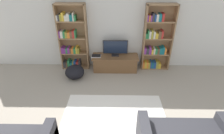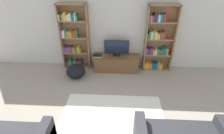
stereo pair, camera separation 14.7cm
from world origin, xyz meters
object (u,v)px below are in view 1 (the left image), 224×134
at_px(television, 115,48).
at_px(beanbag_ottoman, 75,72).
at_px(bookshelf_left, 72,39).
at_px(tv_stand, 115,63).
at_px(laptop, 96,56).
at_px(bookshelf_right, 156,40).

relative_size(television, beanbag_ottoman, 1.36).
bearing_deg(bookshelf_left, tv_stand, -6.97).
bearing_deg(bookshelf_left, laptop, -13.46).
relative_size(laptop, beanbag_ottoman, 0.51).
distance_m(bookshelf_left, laptop, 0.92).
bearing_deg(television, laptop, -173.86).
xyz_separation_m(tv_stand, laptop, (-0.61, -0.02, 0.26)).
bearing_deg(beanbag_ottoman, bookshelf_right, 15.30).
bearing_deg(beanbag_ottoman, bookshelf_left, 101.54).
height_order(bookshelf_left, laptop, bookshelf_left).
distance_m(tv_stand, laptop, 0.66).
bearing_deg(tv_stand, laptop, -178.57).
bearing_deg(tv_stand, television, 90.00).
bearing_deg(bookshelf_right, laptop, -174.51).
height_order(bookshelf_right, beanbag_ottoman, bookshelf_right).
bearing_deg(bookshelf_right, beanbag_ottoman, -164.70).
distance_m(bookshelf_right, television, 1.29).
distance_m(tv_stand, beanbag_ottoman, 1.33).
bearing_deg(bookshelf_left, beanbag_ottoman, -78.46).
bearing_deg(beanbag_ottoman, television, 24.87).
relative_size(bookshelf_left, bookshelf_right, 1.00).
height_order(bookshelf_right, tv_stand, bookshelf_right).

